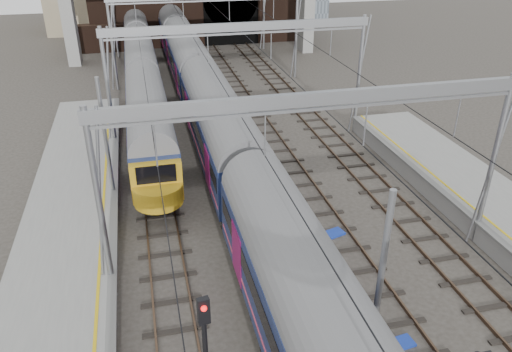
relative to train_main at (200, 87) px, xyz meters
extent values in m
cube|color=#4C3828|center=(-4.72, -11.84, -2.43)|extent=(0.08, 80.00, 0.16)
cube|color=#4C3828|center=(-3.28, -11.84, -2.43)|extent=(0.08, 80.00, 0.16)
cube|color=black|center=(-4.00, -11.84, -2.51)|extent=(2.40, 80.00, 0.14)
cube|color=#4C3828|center=(-0.72, -11.84, -2.43)|extent=(0.08, 80.00, 0.16)
cube|color=#4C3828|center=(0.72, -11.84, -2.43)|extent=(0.08, 80.00, 0.16)
cube|color=black|center=(0.00, -11.84, -2.51)|extent=(2.40, 80.00, 0.14)
cube|color=#4C3828|center=(3.28, -11.84, -2.43)|extent=(0.08, 80.00, 0.16)
cube|color=#4C3828|center=(4.72, -11.84, -2.43)|extent=(0.08, 80.00, 0.16)
cube|color=black|center=(4.00, -11.84, -2.51)|extent=(2.40, 80.00, 0.14)
cube|color=#4C3828|center=(7.28, -11.84, -2.43)|extent=(0.08, 80.00, 0.16)
cube|color=#4C3828|center=(8.72, -11.84, -2.43)|extent=(0.08, 80.00, 0.16)
cube|color=black|center=(8.00, -11.84, -2.51)|extent=(2.40, 80.00, 0.14)
cylinder|color=gray|center=(-6.20, -18.84, 1.48)|extent=(0.24, 0.24, 8.00)
cylinder|color=gray|center=(10.20, -18.84, 1.48)|extent=(0.24, 0.24, 8.00)
cube|color=gray|center=(2.00, -18.84, 5.08)|extent=(16.80, 0.28, 0.50)
cylinder|color=gray|center=(-6.20, -4.84, 1.48)|extent=(0.24, 0.24, 8.00)
cylinder|color=gray|center=(10.20, -4.84, 1.48)|extent=(0.24, 0.24, 8.00)
cube|color=gray|center=(2.00, -4.84, 5.08)|extent=(16.80, 0.28, 0.50)
cylinder|color=gray|center=(-6.20, 9.16, 1.48)|extent=(0.24, 0.24, 8.00)
cylinder|color=gray|center=(10.20, 9.16, 1.48)|extent=(0.24, 0.24, 8.00)
cylinder|color=gray|center=(-6.20, 21.16, 1.48)|extent=(0.24, 0.24, 8.00)
cylinder|color=gray|center=(10.20, 21.16, 1.48)|extent=(0.24, 0.24, 8.00)
cube|color=black|center=(-4.00, -11.84, 2.98)|extent=(0.03, 80.00, 0.03)
cube|color=black|center=(0.00, -11.84, 2.98)|extent=(0.03, 80.00, 0.03)
cube|color=black|center=(4.00, -11.84, 2.98)|extent=(0.03, 80.00, 0.03)
cube|color=black|center=(8.00, -11.84, 2.98)|extent=(0.03, 80.00, 0.03)
cube|color=black|center=(4.00, 25.16, 1.98)|extent=(26.00, 2.00, 9.00)
cube|color=black|center=(7.00, 24.14, 0.08)|extent=(6.50, 0.10, 5.20)
cube|color=black|center=(-8.00, 24.16, -1.02)|extent=(6.00, 1.50, 3.00)
cube|color=gray|center=(-10.50, 19.16, 1.58)|extent=(1.20, 2.50, 8.20)
cube|color=gray|center=(14.50, 19.16, 1.58)|extent=(1.20, 2.50, 8.20)
cube|color=black|center=(0.00, 0.08, -2.17)|extent=(2.21, 65.59, 0.70)
cube|color=#131C42|center=(0.00, 0.08, -0.26)|extent=(2.82, 65.59, 2.52)
cylinder|color=slate|center=(0.00, 0.08, 0.99)|extent=(2.76, 65.09, 2.76)
cube|color=black|center=(0.00, 0.08, 0.14)|extent=(2.84, 64.39, 0.75)
cube|color=#DA445F|center=(0.00, 0.08, -0.97)|extent=(2.84, 64.59, 0.12)
cube|color=black|center=(-4.00, 16.34, -2.17)|extent=(2.00, 59.26, 0.70)
cube|color=#131C42|center=(-4.00, 16.34, -0.39)|extent=(2.54, 59.26, 2.27)
cylinder|color=slate|center=(-4.00, 16.34, 0.75)|extent=(2.49, 58.76, 2.49)
cube|color=black|center=(-4.00, 16.34, -0.03)|extent=(2.56, 58.06, 0.68)
cube|color=#DA445F|center=(-4.00, 16.34, -1.02)|extent=(2.56, 58.26, 0.11)
cube|color=#C19118|center=(-4.00, -13.44, -0.49)|extent=(2.49, 0.60, 2.07)
cube|color=black|center=(-4.00, -13.61, 0.07)|extent=(1.91, 0.08, 0.91)
cube|color=black|center=(-3.31, -25.18, 1.67)|extent=(0.35, 0.23, 0.84)
sphere|color=red|center=(-3.31, -25.30, 1.86)|extent=(0.17, 0.17, 0.17)
cube|color=#1734AE|center=(0.50, -22.06, -2.47)|extent=(1.03, 0.85, 0.10)
cube|color=#1734AE|center=(4.01, -16.80, -2.47)|extent=(1.04, 0.85, 0.11)
cube|color=#1734AE|center=(3.78, -23.89, -2.47)|extent=(0.89, 0.68, 0.10)
camera|label=1|loc=(-4.32, -35.33, 10.93)|focal=35.00mm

